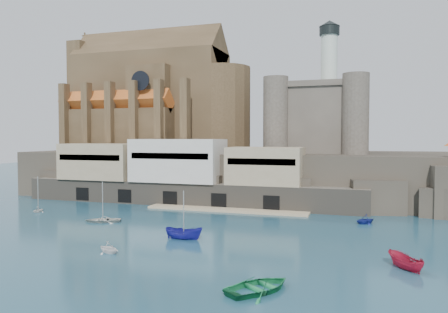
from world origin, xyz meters
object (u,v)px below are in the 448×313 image
at_px(castle_keep, 319,115).
at_px(boat_2, 184,239).
at_px(church, 156,102).
at_px(boat_1, 109,252).

distance_m(castle_keep, boat_2, 51.04).
distance_m(church, castle_keep, 40.39).
height_order(church, castle_keep, church).
xyz_separation_m(boat_1, boat_2, (5.68, 8.87, 0.00)).
height_order(castle_keep, boat_1, castle_keep).
height_order(church, boat_1, church).
bearing_deg(church, castle_keep, -1.11).
bearing_deg(church, boat_1, -68.55).
bearing_deg(castle_keep, boat_2, -105.46).
height_order(church, boat_2, church).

